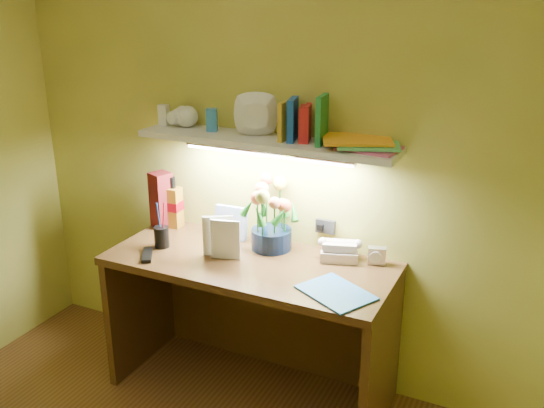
{
  "coord_description": "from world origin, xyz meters",
  "views": [
    {
      "loc": [
        1.25,
        -1.15,
        2.0
      ],
      "look_at": [
        0.05,
        1.35,
        1.0
      ],
      "focal_mm": 40.0,
      "sensor_mm": 36.0,
      "label": 1
    }
  ],
  "objects_px": {
    "telephone": "(340,249)",
    "flower_bouquet": "(271,215)",
    "desk_clock": "(377,256)",
    "whisky_bottle": "(174,202)",
    "desk": "(250,328)"
  },
  "relations": [
    {
      "from": "whisky_bottle",
      "to": "telephone",
      "type": "bearing_deg",
      "value": -0.65
    },
    {
      "from": "desk",
      "to": "telephone",
      "type": "relative_size",
      "value": 7.86
    },
    {
      "from": "telephone",
      "to": "desk_clock",
      "type": "bearing_deg",
      "value": -9.13
    },
    {
      "from": "flower_bouquet",
      "to": "whisky_bottle",
      "type": "xyz_separation_m",
      "value": [
        -0.61,
        0.03,
        -0.04
      ]
    },
    {
      "from": "desk_clock",
      "to": "whisky_bottle",
      "type": "bearing_deg",
      "value": 164.61
    },
    {
      "from": "telephone",
      "to": "desk_clock",
      "type": "xyz_separation_m",
      "value": [
        0.18,
        0.03,
        -0.01
      ]
    },
    {
      "from": "desk",
      "to": "flower_bouquet",
      "type": "relative_size",
      "value": 3.9
    },
    {
      "from": "whisky_bottle",
      "to": "desk",
      "type": "bearing_deg",
      "value": -20.29
    },
    {
      "from": "desk",
      "to": "whisky_bottle",
      "type": "xyz_separation_m",
      "value": [
        -0.57,
        0.21,
        0.52
      ]
    },
    {
      "from": "flower_bouquet",
      "to": "desk_clock",
      "type": "relative_size",
      "value": 4.23
    },
    {
      "from": "desk_clock",
      "to": "whisky_bottle",
      "type": "xyz_separation_m",
      "value": [
        -1.14,
        -0.01,
        0.1
      ]
    },
    {
      "from": "flower_bouquet",
      "to": "whisky_bottle",
      "type": "bearing_deg",
      "value": 176.72
    },
    {
      "from": "telephone",
      "to": "flower_bouquet",
      "type": "bearing_deg",
      "value": 166.56
    },
    {
      "from": "telephone",
      "to": "whisky_bottle",
      "type": "xyz_separation_m",
      "value": [
        -0.96,
        0.01,
        0.09
      ]
    },
    {
      "from": "telephone",
      "to": "whisky_bottle",
      "type": "relative_size",
      "value": 0.63
    }
  ]
}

